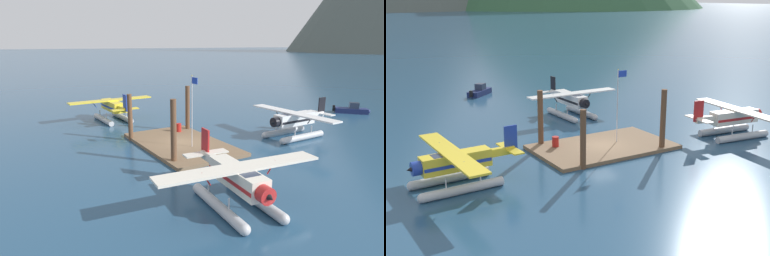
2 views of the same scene
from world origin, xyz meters
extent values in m
plane|color=navy|center=(0.00, 0.00, 0.00)|extent=(1200.00, 1200.00, 0.00)
cube|color=brown|center=(0.00, 0.00, 0.15)|extent=(11.90, 7.16, 0.30)
cylinder|color=brown|center=(-4.13, -3.48, 2.34)|extent=(0.46, 0.46, 4.67)
cylinder|color=brown|center=(4.12, -2.98, 2.65)|extent=(0.48, 0.48, 5.30)
cylinder|color=brown|center=(-4.36, 3.25, 2.51)|extent=(0.48, 0.48, 5.02)
cylinder|color=silver|center=(1.63, 0.21, 3.50)|extent=(0.08, 0.08, 6.40)
cube|color=#1E3DB2|center=(2.08, 0.21, 6.35)|extent=(0.90, 0.03, 0.56)
sphere|color=gold|center=(1.63, 0.21, 6.75)|extent=(0.10, 0.10, 0.10)
cylinder|color=#AD1E19|center=(-3.72, 1.75, 0.74)|extent=(0.58, 0.58, 0.88)
torus|color=#AD1E19|center=(-3.72, 1.75, 0.74)|extent=(0.62, 0.62, 0.04)
cylinder|color=#B7BABF|center=(4.71, 11.41, 0.32)|extent=(0.71, 5.61, 0.64)
sphere|color=#B7BABF|center=(4.75, 8.61, 0.32)|extent=(0.64, 0.64, 0.64)
cylinder|color=#B7BABF|center=(2.21, 11.38, 0.32)|extent=(0.71, 5.61, 0.64)
sphere|color=#B7BABF|center=(2.25, 8.58, 0.32)|extent=(0.64, 0.64, 0.64)
cylinder|color=#B7BABF|center=(4.73, 10.21, 0.99)|extent=(0.10, 0.10, 0.70)
cylinder|color=#B7BABF|center=(4.70, 12.61, 0.99)|extent=(0.10, 0.10, 0.70)
cylinder|color=#B7BABF|center=(2.23, 10.18, 0.99)|extent=(0.10, 0.10, 0.70)
cylinder|color=#B7BABF|center=(2.20, 12.58, 0.99)|extent=(0.10, 0.10, 0.70)
cube|color=white|center=(3.46, 11.39, 1.94)|extent=(1.30, 4.81, 1.20)
cube|color=black|center=(3.46, 11.39, 1.84)|extent=(1.32, 4.72, 0.24)
cube|color=#283347|center=(3.48, 10.31, 2.27)|extent=(1.07, 1.11, 0.56)
cube|color=white|center=(3.47, 11.09, 2.61)|extent=(10.42, 1.52, 0.14)
cylinder|color=black|center=(5.67, 11.12, 2.27)|extent=(0.62, 0.09, 0.84)
cylinder|color=black|center=(1.27, 11.07, 2.27)|extent=(0.62, 0.09, 0.84)
cylinder|color=black|center=(3.49, 8.69, 1.94)|extent=(0.97, 0.61, 0.96)
cone|color=black|center=(3.50, 8.24, 1.94)|extent=(0.36, 0.35, 0.36)
cube|color=white|center=(3.42, 14.64, 2.04)|extent=(0.47, 2.21, 0.56)
cube|color=black|center=(3.41, 15.54, 2.89)|extent=(0.13, 1.00, 1.90)
cube|color=white|center=(3.41, 15.44, 2.14)|extent=(3.21, 0.84, 0.10)
cylinder|color=#B7BABF|center=(12.66, -2.00, 0.32)|extent=(5.64, 1.25, 0.64)
sphere|color=#B7BABF|center=(15.45, -2.31, 0.32)|extent=(0.64, 0.64, 0.64)
cylinder|color=#B7BABF|center=(12.39, -4.49, 0.32)|extent=(5.64, 1.25, 0.64)
sphere|color=#B7BABF|center=(15.17, -4.80, 0.32)|extent=(0.64, 0.64, 0.64)
cylinder|color=#B7BABF|center=(13.86, -2.14, 0.99)|extent=(0.10, 0.10, 0.70)
cylinder|color=#B7BABF|center=(11.47, -1.87, 0.99)|extent=(0.10, 0.10, 0.70)
cylinder|color=#B7BABF|center=(13.58, -4.62, 0.99)|extent=(0.10, 0.10, 0.70)
cylinder|color=#B7BABF|center=(11.20, -4.36, 0.99)|extent=(0.10, 0.10, 0.70)
cube|color=silver|center=(12.53, -3.25, 1.94)|extent=(4.91, 1.76, 1.20)
cube|color=#B21E1E|center=(12.53, -3.25, 1.84)|extent=(4.81, 1.77, 0.24)
cube|color=#283347|center=(13.60, -3.37, 2.27)|extent=(1.21, 1.17, 0.56)
cube|color=silver|center=(12.82, -3.28, 2.61)|extent=(2.54, 10.49, 0.14)
cylinder|color=#B21E1E|center=(13.07, -1.09, 2.27)|extent=(0.15, 0.63, 0.84)
cylinder|color=#B21E1E|center=(12.58, -5.47, 2.27)|extent=(0.15, 0.63, 0.84)
cylinder|color=#B21E1E|center=(15.21, -3.54, 1.94)|extent=(0.70, 1.02, 0.96)
cone|color=black|center=(15.66, -3.59, 1.94)|extent=(0.39, 0.40, 0.36)
cube|color=silver|center=(9.30, -2.89, 2.04)|extent=(2.24, 0.68, 0.56)
cube|color=#B21E1E|center=(8.40, -2.79, 2.89)|extent=(1.01, 0.23, 1.90)
cube|color=silver|center=(8.50, -2.80, 2.14)|extent=(1.15, 3.27, 0.10)
cylinder|color=#B7BABF|center=(-13.51, -3.49, 0.32)|extent=(5.62, 0.88, 0.64)
sphere|color=#B7BABF|center=(-16.31, -3.61, 0.32)|extent=(0.64, 0.64, 0.64)
cylinder|color=#B7BABF|center=(-13.62, -0.99, 0.32)|extent=(5.62, 0.88, 0.64)
sphere|color=#B7BABF|center=(-16.42, -1.12, 0.32)|extent=(0.64, 0.64, 0.64)
cylinder|color=#B7BABF|center=(-14.71, -3.54, 0.99)|extent=(0.10, 0.10, 0.70)
cylinder|color=#B7BABF|center=(-12.31, -3.44, 0.99)|extent=(0.10, 0.10, 0.70)
cylinder|color=#B7BABF|center=(-14.82, -1.05, 0.99)|extent=(0.10, 0.10, 0.70)
cylinder|color=#B7BABF|center=(-12.42, -0.94, 0.99)|extent=(0.10, 0.10, 0.70)
cube|color=yellow|center=(-13.57, -2.24, 1.94)|extent=(4.85, 1.45, 1.20)
cube|color=#1E389E|center=(-13.57, -2.24, 1.84)|extent=(4.75, 1.46, 0.24)
cube|color=#283347|center=(-14.65, -2.29, 2.27)|extent=(1.15, 1.10, 0.56)
cube|color=yellow|center=(-13.87, -2.26, 2.61)|extent=(1.85, 10.45, 0.14)
cylinder|color=#1E389E|center=(-13.77, -4.45, 2.27)|extent=(0.11, 0.62, 0.84)
cylinder|color=#1E389E|center=(-13.96, -0.06, 2.27)|extent=(0.11, 0.62, 0.84)
cylinder|color=#1E389E|center=(-16.26, -2.36, 1.94)|extent=(0.64, 0.99, 0.96)
cone|color=black|center=(-16.71, -2.38, 1.94)|extent=(0.37, 0.37, 0.36)
cube|color=yellow|center=(-10.32, -2.10, 2.04)|extent=(2.22, 0.54, 0.56)
cube|color=#1E389E|center=(-9.42, -2.06, 2.89)|extent=(1.00, 0.16, 1.90)
cube|color=yellow|center=(-9.52, -2.07, 2.14)|extent=(0.94, 3.23, 0.10)
cube|color=navy|center=(-1.16, 27.87, 0.35)|extent=(4.12, 3.93, 0.70)
sphere|color=navy|center=(0.40, 29.28, 0.35)|extent=(0.70, 0.70, 0.70)
cube|color=#283347|center=(-0.94, 28.07, 1.10)|extent=(1.63, 1.62, 0.80)
cube|color=black|center=(-2.85, 26.34, 0.60)|extent=(0.48, 0.48, 0.80)
camera|label=1|loc=(26.81, -14.91, 9.49)|focal=31.35mm
camera|label=2|loc=(-22.45, -33.39, 12.90)|focal=45.32mm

